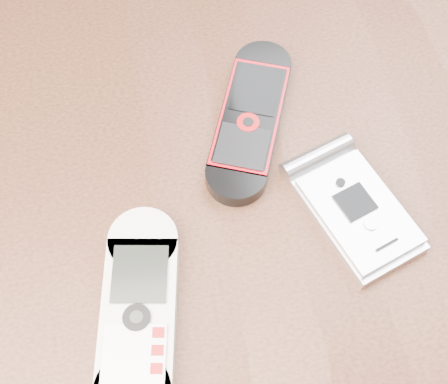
% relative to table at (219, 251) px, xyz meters
% --- Properties ---
extents(table, '(1.20, 0.80, 0.75)m').
position_rel_table_xyz_m(table, '(0.00, 0.00, 0.00)').
color(table, black).
rests_on(table, ground).
extents(nokia_white, '(0.08, 0.17, 0.02)m').
position_rel_table_xyz_m(nokia_white, '(-0.07, -0.08, 0.11)').
color(nokia_white, white).
rests_on(nokia_white, table).
extents(nokia_black_red, '(0.11, 0.17, 0.02)m').
position_rel_table_xyz_m(nokia_black_red, '(0.04, 0.07, 0.11)').
color(nokia_black_red, black).
rests_on(nokia_black_red, table).
extents(motorola_razr, '(0.10, 0.13, 0.02)m').
position_rel_table_xyz_m(motorola_razr, '(0.10, -0.03, 0.11)').
color(motorola_razr, silver).
rests_on(motorola_razr, table).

